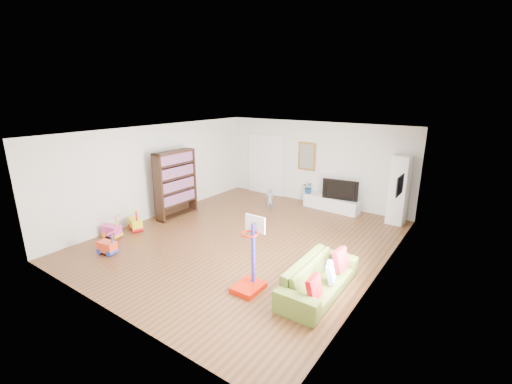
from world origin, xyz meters
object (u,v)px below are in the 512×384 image
Objects in this scene: sofa at (319,278)px; basketball_hoop at (248,255)px; media_console at (331,204)px; bookshelf at (176,184)px.

sofa is 1.43× the size of basketball_hoop.
basketball_hoop reaches higher than sofa.
media_console is 5.26m from basketball_hoop.
bookshelf is at bearing -134.68° from media_console.
bookshelf reaches higher than sofa.
sofa is at bearing -14.46° from bookshelf.
sofa reaches higher than media_console.
sofa is 1.38m from basketball_hoop.
media_console is at bearing 95.58° from basketball_hoop.
media_console is at bearing 41.39° from bookshelf.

